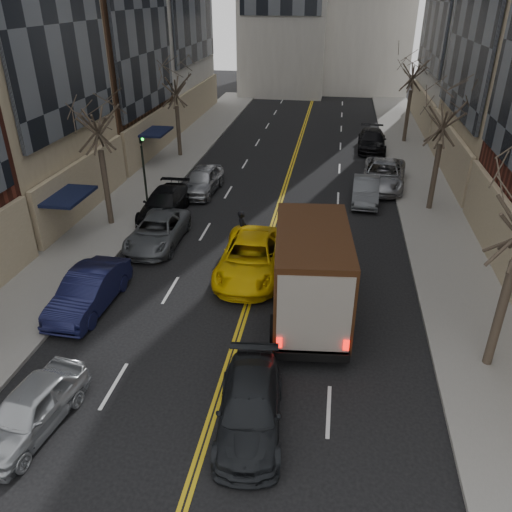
{
  "coord_description": "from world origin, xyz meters",
  "views": [
    {
      "loc": [
        3.09,
        -3.52,
        11.46
      ],
      "look_at": [
        0.32,
        13.61,
        2.2
      ],
      "focal_mm": 35.0,
      "sensor_mm": 36.0,
      "label": 1
    }
  ],
  "objects_px": {
    "ups_truck": "(311,271)",
    "observer_sedan": "(250,408)",
    "taxi": "(251,258)",
    "pedestrian": "(242,229)"
  },
  "relations": [
    {
      "from": "taxi",
      "to": "pedestrian",
      "type": "xyz_separation_m",
      "value": [
        -0.87,
        2.61,
        0.16
      ]
    },
    {
      "from": "ups_truck",
      "to": "observer_sedan",
      "type": "distance_m",
      "value": 6.43
    },
    {
      "from": "observer_sedan",
      "to": "pedestrian",
      "type": "relative_size",
      "value": 2.46
    },
    {
      "from": "taxi",
      "to": "pedestrian",
      "type": "height_order",
      "value": "pedestrian"
    },
    {
      "from": "ups_truck",
      "to": "pedestrian",
      "type": "bearing_deg",
      "value": 118.95
    },
    {
      "from": "taxi",
      "to": "pedestrian",
      "type": "relative_size",
      "value": 3.02
    },
    {
      "from": "observer_sedan",
      "to": "pedestrian",
      "type": "bearing_deg",
      "value": 95.64
    },
    {
      "from": "taxi",
      "to": "observer_sedan",
      "type": "bearing_deg",
      "value": -81.08
    },
    {
      "from": "observer_sedan",
      "to": "taxi",
      "type": "xyz_separation_m",
      "value": [
        -1.5,
        8.91,
        0.15
      ]
    },
    {
      "from": "observer_sedan",
      "to": "taxi",
      "type": "distance_m",
      "value": 9.03
    }
  ]
}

